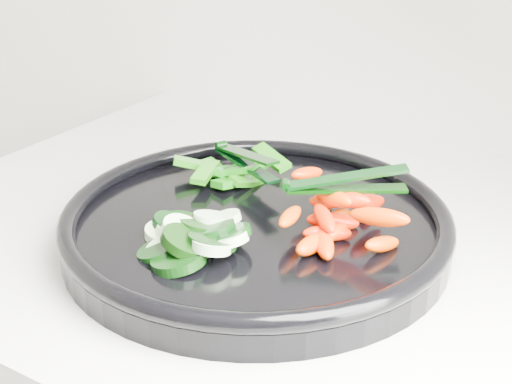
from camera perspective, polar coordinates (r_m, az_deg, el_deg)
The scene contains 6 objects.
veggie_tray at distance 0.69m, azimuth 0.00°, elevation -2.62°, with size 0.45×0.45×0.04m.
cucumber_pile at distance 0.65m, azimuth -5.42°, elevation -3.44°, with size 0.12×0.12×0.04m.
carrot_pile at distance 0.66m, azimuth 6.58°, elevation -1.95°, with size 0.14×0.16×0.05m.
pepper_pile at distance 0.77m, azimuth -1.95°, elevation 1.68°, with size 0.11×0.12×0.03m.
tong_carrot at distance 0.65m, azimuth 6.94°, elevation 0.71°, with size 0.10×0.07×0.02m.
tong_pepper at distance 0.76m, azimuth -0.97°, elevation 2.71°, with size 0.11×0.06×0.02m.
Camera 1 is at (-0.30, 1.13, 1.27)m, focal length 50.00 mm.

